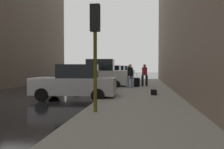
{
  "coord_description": "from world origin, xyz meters",
  "views": [
    {
      "loc": [
        6.08,
        -11.24,
        1.68
      ],
      "look_at": [
        3.75,
        7.68,
        1.07
      ],
      "focal_mm": 40.0,
      "sensor_mm": 36.0,
      "label": 1
    }
  ],
  "objects_px": {
    "parked_blue_sedan": "(110,74)",
    "pedestrian_in_jeans": "(130,74)",
    "parked_silver_sedan": "(75,83)",
    "fire_hydrant": "(114,87)",
    "parked_white_van": "(99,75)",
    "parked_dark_green_sedan": "(120,72)",
    "rolling_suitcase": "(137,82)",
    "pedestrian_in_red_jacket": "(145,74)",
    "parked_red_hatchback": "(116,73)",
    "parked_gray_coupe": "(123,71)",
    "duffel_bag": "(154,92)",
    "traffic_light": "(95,34)"
  },
  "relations": [
    {
      "from": "parked_blue_sedan",
      "to": "pedestrian_in_jeans",
      "type": "height_order",
      "value": "pedestrian_in_jeans"
    },
    {
      "from": "parked_silver_sedan",
      "to": "fire_hydrant",
      "type": "distance_m",
      "value": 2.56
    },
    {
      "from": "parked_white_van",
      "to": "parked_dark_green_sedan",
      "type": "xyz_separation_m",
      "value": [
        0.0,
        18.97,
        -0.18
      ]
    },
    {
      "from": "fire_hydrant",
      "to": "rolling_suitcase",
      "type": "relative_size",
      "value": 0.68
    },
    {
      "from": "pedestrian_in_red_jacket",
      "to": "fire_hydrant",
      "type": "bearing_deg",
      "value": -108.11
    },
    {
      "from": "parked_red_hatchback",
      "to": "parked_dark_green_sedan",
      "type": "xyz_separation_m",
      "value": [
        0.0,
        6.73,
        0.0
      ]
    },
    {
      "from": "parked_white_van",
      "to": "fire_hydrant",
      "type": "height_order",
      "value": "parked_white_van"
    },
    {
      "from": "parked_blue_sedan",
      "to": "parked_gray_coupe",
      "type": "bearing_deg",
      "value": 90.0
    },
    {
      "from": "parked_white_van",
      "to": "pedestrian_in_red_jacket",
      "type": "relative_size",
      "value": 2.72
    },
    {
      "from": "parked_blue_sedan",
      "to": "parked_red_hatchback",
      "type": "relative_size",
      "value": 1.0
    },
    {
      "from": "parked_red_hatchback",
      "to": "rolling_suitcase",
      "type": "height_order",
      "value": "parked_red_hatchback"
    },
    {
      "from": "parked_silver_sedan",
      "to": "parked_blue_sedan",
      "type": "height_order",
      "value": "same"
    },
    {
      "from": "pedestrian_in_jeans",
      "to": "duffel_bag",
      "type": "distance_m",
      "value": 4.74
    },
    {
      "from": "traffic_light",
      "to": "pedestrian_in_red_jacket",
      "type": "bearing_deg",
      "value": 81.36
    },
    {
      "from": "fire_hydrant",
      "to": "rolling_suitcase",
      "type": "height_order",
      "value": "rolling_suitcase"
    },
    {
      "from": "parked_silver_sedan",
      "to": "duffel_bag",
      "type": "bearing_deg",
      "value": 16.78
    },
    {
      "from": "parked_dark_green_sedan",
      "to": "parked_silver_sedan",
      "type": "bearing_deg",
      "value": -90.0
    },
    {
      "from": "parked_white_van",
      "to": "parked_red_hatchback",
      "type": "xyz_separation_m",
      "value": [
        0.0,
        12.24,
        -0.18
      ]
    },
    {
      "from": "parked_white_van",
      "to": "traffic_light",
      "type": "height_order",
      "value": "traffic_light"
    },
    {
      "from": "parked_gray_coupe",
      "to": "fire_hydrant",
      "type": "distance_m",
      "value": 30.02
    },
    {
      "from": "parked_silver_sedan",
      "to": "parked_red_hatchback",
      "type": "height_order",
      "value": "same"
    },
    {
      "from": "parked_red_hatchback",
      "to": "parked_dark_green_sedan",
      "type": "bearing_deg",
      "value": 90.0
    },
    {
      "from": "parked_dark_green_sedan",
      "to": "traffic_light",
      "type": "height_order",
      "value": "traffic_light"
    },
    {
      "from": "parked_red_hatchback",
      "to": "parked_silver_sedan",
      "type": "bearing_deg",
      "value": -90.0
    },
    {
      "from": "parked_dark_green_sedan",
      "to": "parked_gray_coupe",
      "type": "xyz_separation_m",
      "value": [
        0.0,
        5.87,
        0.0
      ]
    },
    {
      "from": "parked_silver_sedan",
      "to": "parked_red_hatchback",
      "type": "xyz_separation_m",
      "value": [
        -0.0,
        19.14,
        0.0
      ]
    },
    {
      "from": "parked_blue_sedan",
      "to": "pedestrian_in_jeans",
      "type": "distance_m",
      "value": 8.12
    },
    {
      "from": "pedestrian_in_jeans",
      "to": "parked_silver_sedan",
      "type": "bearing_deg",
      "value": -114.21
    },
    {
      "from": "duffel_bag",
      "to": "fire_hydrant",
      "type": "bearing_deg",
      "value": 165.75
    },
    {
      "from": "traffic_light",
      "to": "pedestrian_in_red_jacket",
      "type": "relative_size",
      "value": 2.11
    },
    {
      "from": "fire_hydrant",
      "to": "traffic_light",
      "type": "height_order",
      "value": "traffic_light"
    },
    {
      "from": "traffic_light",
      "to": "pedestrian_in_red_jacket",
      "type": "height_order",
      "value": "traffic_light"
    },
    {
      "from": "traffic_light",
      "to": "pedestrian_in_jeans",
      "type": "height_order",
      "value": "traffic_light"
    },
    {
      "from": "parked_dark_green_sedan",
      "to": "traffic_light",
      "type": "bearing_deg",
      "value": -86.47
    },
    {
      "from": "parked_white_van",
      "to": "parked_blue_sedan",
      "type": "height_order",
      "value": "parked_white_van"
    },
    {
      "from": "parked_silver_sedan",
      "to": "fire_hydrant",
      "type": "relative_size",
      "value": 6.03
    },
    {
      "from": "parked_dark_green_sedan",
      "to": "duffel_bag",
      "type": "xyz_separation_m",
      "value": [
        4.03,
        -24.66,
        -0.56
      ]
    },
    {
      "from": "pedestrian_in_red_jacket",
      "to": "parked_gray_coupe",
      "type": "bearing_deg",
      "value": 98.32
    },
    {
      "from": "parked_gray_coupe",
      "to": "rolling_suitcase",
      "type": "bearing_deg",
      "value": -83.19
    },
    {
      "from": "parked_red_hatchback",
      "to": "fire_hydrant",
      "type": "xyz_separation_m",
      "value": [
        1.8,
        -17.36,
        -0.35
      ]
    },
    {
      "from": "parked_dark_green_sedan",
      "to": "rolling_suitcase",
      "type": "distance_m",
      "value": 19.56
    },
    {
      "from": "parked_silver_sedan",
      "to": "parked_white_van",
      "type": "relative_size",
      "value": 0.91
    },
    {
      "from": "pedestrian_in_red_jacket",
      "to": "parked_blue_sedan",
      "type": "bearing_deg",
      "value": 120.37
    },
    {
      "from": "parked_dark_green_sedan",
      "to": "pedestrian_in_red_jacket",
      "type": "relative_size",
      "value": 2.48
    },
    {
      "from": "parked_red_hatchback",
      "to": "duffel_bag",
      "type": "bearing_deg",
      "value": -77.32
    },
    {
      "from": "parked_white_van",
      "to": "traffic_light",
      "type": "distance_m",
      "value": 11.35
    },
    {
      "from": "parked_silver_sedan",
      "to": "parked_white_van",
      "type": "distance_m",
      "value": 6.91
    },
    {
      "from": "parked_red_hatchback",
      "to": "rolling_suitcase",
      "type": "relative_size",
      "value": 4.09
    },
    {
      "from": "pedestrian_in_red_jacket",
      "to": "rolling_suitcase",
      "type": "bearing_deg",
      "value": -130.21
    },
    {
      "from": "parked_dark_green_sedan",
      "to": "duffel_bag",
      "type": "height_order",
      "value": "parked_dark_green_sedan"
    }
  ]
}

